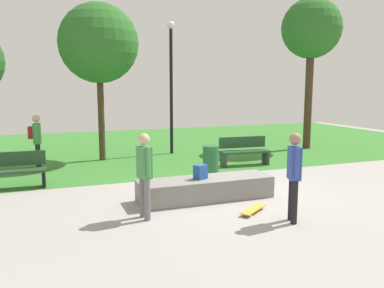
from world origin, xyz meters
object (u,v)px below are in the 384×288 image
object	(u,v)px
backpack_on_ledge	(200,172)
pedestrian_with_backpack	(36,137)
skater_watching	(144,170)
trash_bin	(211,162)
skater_performing_trick	(294,170)
tree_broad_elm	(99,44)
concrete_ledge	(206,189)
tree_slender_maple	(311,30)
skateboard_by_ledge	(253,209)
lamp_post	(171,76)
park_bench_center_lawn	(12,170)
park_bench_far_left	(244,150)

from	to	relation	value
backpack_on_ledge	pedestrian_with_backpack	world-z (taller)	pedestrian_with_backpack
skater_watching	trash_bin	size ratio (longest dim) A/B	1.84
skater_performing_trick	tree_broad_elm	bearing A→B (deg)	108.11
tree_broad_elm	pedestrian_with_backpack	bearing A→B (deg)	-154.34
concrete_ledge	pedestrian_with_backpack	xyz separation A→B (m)	(-3.59, 4.61, 0.77)
tree_slender_maple	tree_broad_elm	distance (m)	8.22
tree_slender_maple	skateboard_by_ledge	bearing A→B (deg)	-133.45
lamp_post	pedestrian_with_backpack	size ratio (longest dim) A/B	2.88
concrete_ledge	park_bench_center_lawn	distance (m)	4.89
skateboard_by_ledge	trash_bin	size ratio (longest dim) A/B	0.85
backpack_on_ledge	lamp_post	world-z (taller)	lamp_post
skater_watching	lamp_post	bearing A→B (deg)	68.21
concrete_ledge	skater_watching	distance (m)	1.94
skateboard_by_ledge	lamp_post	distance (m)	7.80
backpack_on_ledge	skateboard_by_ledge	xyz separation A→B (m)	(0.66, -1.22, -0.58)
skater_watching	trash_bin	bearing A→B (deg)	46.31
skater_performing_trick	skateboard_by_ledge	bearing A→B (deg)	120.06
park_bench_far_left	trash_bin	bearing A→B (deg)	-143.74
skater_performing_trick	tree_broad_elm	world-z (taller)	tree_broad_elm
park_bench_center_lawn	lamp_post	world-z (taller)	lamp_post
park_bench_far_left	lamp_post	xyz separation A→B (m)	(-1.51, 2.92, 2.42)
tree_broad_elm	lamp_post	bearing A→B (deg)	8.81
tree_broad_elm	backpack_on_ledge	bearing A→B (deg)	-76.16
concrete_ledge	pedestrian_with_backpack	distance (m)	5.89
skater_performing_trick	tree_slender_maple	xyz separation A→B (m)	(5.71, 7.21, 3.70)
backpack_on_ledge	tree_slender_maple	bearing A→B (deg)	-168.33
tree_slender_maple	tree_broad_elm	world-z (taller)	tree_slender_maple
lamp_post	trash_bin	distance (m)	4.84
skateboard_by_ledge	park_bench_far_left	distance (m)	4.82
backpack_on_ledge	skateboard_by_ledge	world-z (taller)	backpack_on_ledge
skateboard_by_ledge	pedestrian_with_backpack	distance (m)	7.21
skateboard_by_ledge	tree_broad_elm	distance (m)	8.11
park_bench_center_lawn	pedestrian_with_backpack	size ratio (longest dim) A/B	0.96
skater_watching	pedestrian_with_backpack	world-z (taller)	pedestrian_with_backpack
backpack_on_ledge	park_bench_far_left	bearing A→B (deg)	-157.72
lamp_post	skateboard_by_ledge	bearing A→B (deg)	-94.65
skateboard_by_ledge	pedestrian_with_backpack	bearing A→B (deg)	125.23
park_bench_center_lawn	pedestrian_with_backpack	xyz separation A→B (m)	(0.57, 2.06, 0.53)
skater_watching	tree_slender_maple	size ratio (longest dim) A/B	0.28
park_bench_far_left	tree_slender_maple	xyz separation A→B (m)	(4.03, 2.15, 4.21)
backpack_on_ledge	tree_broad_elm	xyz separation A→B (m)	(-1.38, 5.62, 3.27)
lamp_post	backpack_on_ledge	bearing A→B (deg)	-101.75
trash_bin	pedestrian_with_backpack	world-z (taller)	pedestrian_with_backpack
tree_slender_maple	pedestrian_with_backpack	world-z (taller)	tree_slender_maple
skater_performing_trick	skateboard_by_ledge	world-z (taller)	skater_performing_trick
trash_bin	backpack_on_ledge	bearing A→B (deg)	-119.62
concrete_ledge	tree_broad_elm	distance (m)	6.87
park_bench_far_left	concrete_ledge	bearing A→B (deg)	-130.39
concrete_ledge	park_bench_center_lawn	bearing A→B (deg)	148.47
skater_performing_trick	skateboard_by_ledge	size ratio (longest dim) A/B	2.20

